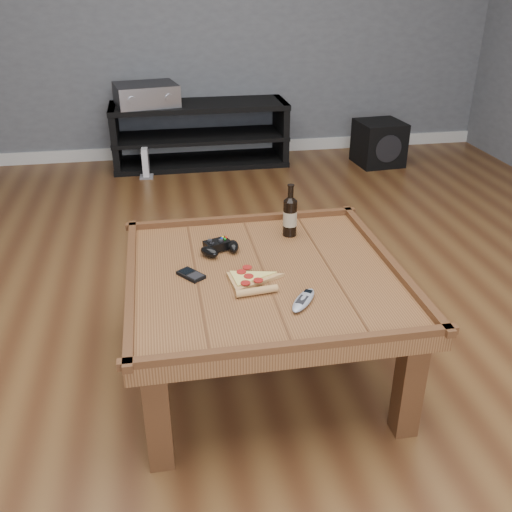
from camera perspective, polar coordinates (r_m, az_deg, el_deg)
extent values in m
plane|color=#482814|center=(2.36, 0.73, -11.26)|extent=(6.00, 6.00, 0.00)
cube|color=silver|center=(5.03, -5.76, 10.52)|extent=(5.00, 0.02, 0.10)
cube|color=#543018|center=(2.13, 0.80, -2.35)|extent=(1.00, 1.00, 0.06)
cube|color=#421F12|center=(1.89, -9.79, -15.61)|extent=(0.08, 0.08, 0.39)
cube|color=#421F12|center=(2.04, 15.01, -12.49)|extent=(0.08, 0.08, 0.39)
cube|color=#421F12|center=(2.58, -10.25, -2.98)|extent=(0.08, 0.08, 0.39)
cube|color=#421F12|center=(2.69, 7.89, -1.42)|extent=(0.08, 0.08, 0.39)
cube|color=#421F12|center=(2.54, -1.26, 3.77)|extent=(1.03, 0.03, 0.03)
cube|color=#421F12|center=(1.71, 3.91, -8.97)|extent=(1.03, 0.03, 0.03)
cube|color=#421F12|center=(2.24, 13.07, -0.28)|extent=(0.03, 1.03, 0.03)
cube|color=#421F12|center=(2.08, -12.43, -2.43)|extent=(0.03, 1.03, 0.03)
cube|color=black|center=(4.69, -5.75, 14.75)|extent=(1.40, 0.45, 0.04)
cube|color=black|center=(4.75, -5.61, 11.80)|extent=(1.40, 0.45, 0.03)
cube|color=black|center=(4.81, -5.50, 9.39)|extent=(1.40, 0.45, 0.04)
cube|color=black|center=(4.74, -13.87, 11.38)|extent=(0.05, 0.44, 0.50)
cube|color=black|center=(4.84, 2.49, 12.44)|extent=(0.05, 0.44, 0.50)
cylinder|color=black|center=(2.38, 3.41, 3.79)|extent=(0.06, 0.06, 0.15)
cone|color=black|center=(2.35, 3.47, 5.81)|extent=(0.06, 0.06, 0.03)
cylinder|color=black|center=(2.34, 3.49, 6.43)|extent=(0.02, 0.02, 0.05)
cylinder|color=black|center=(2.33, 3.51, 7.07)|extent=(0.03, 0.03, 0.01)
cylinder|color=tan|center=(2.38, 3.41, 3.79)|extent=(0.06, 0.06, 0.06)
cube|color=black|center=(2.27, -3.89, 1.12)|extent=(0.11, 0.09, 0.03)
ellipsoid|color=black|center=(2.23, -4.69, 0.41)|extent=(0.09, 0.09, 0.04)
ellipsoid|color=black|center=(2.27, -2.30, 1.00)|extent=(0.05, 0.09, 0.04)
cylinder|color=black|center=(2.26, -4.64, 1.54)|extent=(0.02, 0.02, 0.01)
cylinder|color=black|center=(2.26, -3.54, 1.55)|extent=(0.02, 0.02, 0.01)
cylinder|color=yellow|center=(2.29, -3.33, 1.90)|extent=(0.01, 0.01, 0.01)
cylinder|color=red|center=(2.29, -3.01, 1.86)|extent=(0.01, 0.01, 0.01)
cylinder|color=#0C33CC|center=(2.28, -3.44, 1.76)|extent=(0.01, 0.01, 0.01)
cylinder|color=#0C9919|center=(2.28, -3.11, 1.72)|extent=(0.01, 0.01, 0.01)
cylinder|color=tan|center=(1.97, 0.06, -3.51)|extent=(0.15, 0.04, 0.03)
cylinder|color=#A42015|center=(2.01, -1.06, -2.71)|extent=(0.04, 0.04, 0.00)
cylinder|color=#A42015|center=(2.02, 0.23, -2.44)|extent=(0.04, 0.04, 0.00)
cylinder|color=#A42015|center=(2.05, -0.74, -2.03)|extent=(0.04, 0.04, 0.00)
cylinder|color=#A42015|center=(2.08, -1.47, -1.59)|extent=(0.04, 0.04, 0.00)
cylinder|color=#A42015|center=(2.11, -0.89, -1.14)|extent=(0.04, 0.04, 0.00)
cube|color=black|center=(2.10, -6.51, -1.88)|extent=(0.11, 0.12, 0.01)
cube|color=black|center=(2.11, -6.98, -1.49)|extent=(0.06, 0.06, 0.00)
cube|color=black|center=(2.08, -6.06, -1.95)|extent=(0.06, 0.06, 0.00)
ellipsoid|color=gray|center=(1.93, 4.76, -4.42)|extent=(0.14, 0.16, 0.02)
cube|color=black|center=(1.96, 5.25, -3.53)|extent=(0.03, 0.03, 0.00)
cube|color=black|center=(1.91, 4.63, -4.36)|extent=(0.05, 0.06, 0.00)
cube|color=black|center=(4.66, -10.94, 15.59)|extent=(0.52, 0.45, 0.16)
cube|color=#AAADB4|center=(4.48, -10.48, 15.18)|extent=(0.45, 0.09, 0.16)
cylinder|color=#AAADB4|center=(4.45, -12.27, 14.94)|extent=(0.06, 0.03, 0.06)
cylinder|color=#AAADB4|center=(4.49, -8.65, 15.36)|extent=(0.06, 0.03, 0.06)
cube|color=black|center=(4.85, 12.17, 11.00)|extent=(0.38, 0.38, 0.35)
cylinder|color=black|center=(4.71, 13.11, 10.40)|extent=(0.22, 0.03, 0.22)
cube|color=gray|center=(4.58, -10.86, 7.97)|extent=(0.11, 0.19, 0.02)
cube|color=white|center=(4.54, -10.98, 9.34)|extent=(0.05, 0.17, 0.21)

